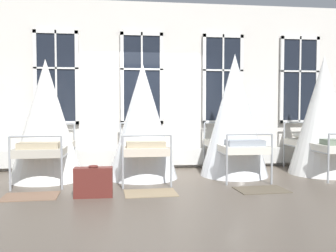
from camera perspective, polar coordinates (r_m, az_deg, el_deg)
The scene contains 11 objects.
ground at distance 7.09m, azimuth -3.60°, elevation -7.86°, with size 23.60×23.60×0.00m, color brown.
back_wall_with_windows at distance 8.04m, azimuth -4.11°, elevation 6.23°, with size 12.80×0.10×3.59m, color silver.
window_bank at distance 7.91m, azimuth -4.05°, elevation 1.44°, with size 8.03×0.10×2.85m.
cot_second at distance 7.05m, azimuth -18.36°, elevation 0.67°, with size 1.31×1.84×2.20m.
cot_third at distance 6.89m, azimuth -3.95°, elevation 0.57°, with size 1.31×1.85×2.15m.
cot_fourth at distance 7.25m, azimuth 10.25°, elevation 1.42°, with size 1.31×1.84×2.36m.
cot_fifth at distance 7.92m, azimuth 22.91°, elevation 1.29°, with size 1.31×1.84×2.33m.
rug_second at distance 5.90m, azimuth -20.55°, elevation -10.18°, with size 0.80×0.56×0.01m, color brown.
rug_third at distance 5.76m, azimuth -2.74°, elevation -10.32°, with size 0.80×0.56×0.01m, color #8E7A5B.
rug_fourth at distance 6.15m, azimuth 14.28°, elevation -9.55°, with size 0.80×0.56×0.01m, color brown.
suitcase_dark at distance 5.58m, azimuth -11.49°, elevation -8.52°, with size 0.56×0.22×0.47m.
Camera 1 is at (-0.43, -6.96, 1.32)m, focal length 39.31 mm.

